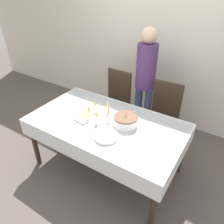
{
  "coord_description": "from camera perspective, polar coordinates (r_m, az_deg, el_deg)",
  "views": [
    {
      "loc": [
        1.16,
        -1.69,
        2.17
      ],
      "look_at": [
        0.04,
        0.05,
        0.85
      ],
      "focal_mm": 35.0,
      "sensor_mm": 36.0,
      "label": 1
    }
  ],
  "objects": [
    {
      "name": "person_standing",
      "position": [
        3.14,
        8.78,
        9.59
      ],
      "size": [
        0.28,
        0.28,
        1.61
      ],
      "color": "#3F4C72",
      "rests_on": "ground_plane"
    },
    {
      "name": "plate_stack_main",
      "position": [
        2.27,
        -1.52,
        -6.35
      ],
      "size": [
        0.25,
        0.25,
        0.03
      ],
      "color": "white",
      "rests_on": "dining_table"
    },
    {
      "name": "dining_table",
      "position": [
        2.56,
        -1.49,
        -4.44
      ],
      "size": [
        1.77,
        1.01,
        0.73
      ],
      "color": "white",
      "rests_on": "ground_plane"
    },
    {
      "name": "dining_chair_far_right",
      "position": [
        3.1,
        13.15,
        -0.47
      ],
      "size": [
        0.44,
        0.44,
        0.96
      ],
      "color": "#38281E",
      "rests_on": "ground_plane"
    },
    {
      "name": "gift_bag",
      "position": [
        3.72,
        -19.02,
        -3.05
      ],
      "size": [
        0.24,
        0.14,
        0.23
      ],
      "color": "#CC333F",
      "rests_on": "ground_plane"
    },
    {
      "name": "fork_pile",
      "position": [
        2.53,
        -8.3,
        -2.27
      ],
      "size": [
        0.18,
        0.08,
        0.02
      ],
      "color": "silver",
      "rests_on": "dining_table"
    },
    {
      "name": "cake_knife",
      "position": [
        2.34,
        0.83,
        -5.44
      ],
      "size": [
        0.3,
        0.08,
        0.0
      ],
      "color": "silver",
      "rests_on": "dining_table"
    },
    {
      "name": "napkin_pile",
      "position": [
        2.62,
        -7.14,
        -0.97
      ],
      "size": [
        0.15,
        0.15,
        0.01
      ],
      "color": "#E0D166",
      "rests_on": "dining_table"
    },
    {
      "name": "birthday_cake",
      "position": [
        2.43,
        3.6,
        -2.28
      ],
      "size": [
        0.26,
        0.26,
        0.19
      ],
      "color": "white",
      "rests_on": "dining_table"
    },
    {
      "name": "champagne_tray",
      "position": [
        2.55,
        -3.34,
        -0.0
      ],
      "size": [
        0.35,
        0.35,
        0.18
      ],
      "color": "silver",
      "rests_on": "dining_table"
    },
    {
      "name": "dining_chair_far_left",
      "position": [
        3.38,
        0.86,
        3.38
      ],
      "size": [
        0.44,
        0.44,
        0.96
      ],
      "color": "#38281E",
      "rests_on": "ground_plane"
    },
    {
      "name": "wall_back",
      "position": [
        3.5,
        12.97,
        18.16
      ],
      "size": [
        8.0,
        0.05,
        2.7
      ],
      "color": "silver",
      "rests_on": "ground_plane"
    },
    {
      "name": "ground_plane",
      "position": [
        2.98,
        -1.31,
        -14.15
      ],
      "size": [
        12.0,
        12.0,
        0.0
      ],
      "primitive_type": "plane",
      "color": "#564C47"
    }
  ]
}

